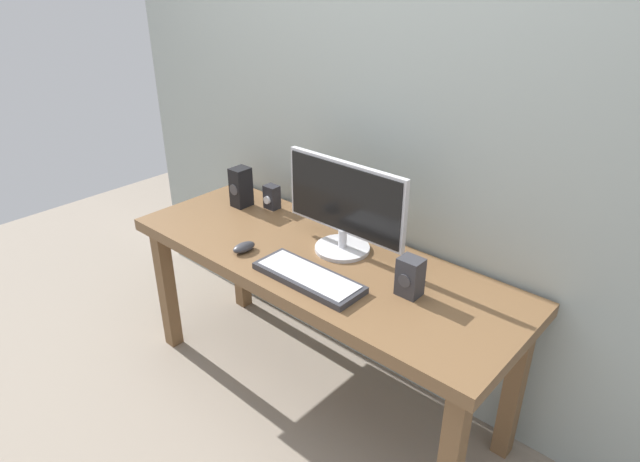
{
  "coord_description": "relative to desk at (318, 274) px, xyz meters",
  "views": [
    {
      "loc": [
        1.33,
        -1.48,
        1.85
      ],
      "look_at": [
        0.01,
        0.0,
        0.85
      ],
      "focal_mm": 30.81,
      "sensor_mm": 36.0,
      "label": 1
    }
  ],
  "objects": [
    {
      "name": "desk",
      "position": [
        0.0,
        0.0,
        0.0
      ],
      "size": [
        1.77,
        0.64,
        0.73
      ],
      "color": "brown",
      "rests_on": "ground_plane"
    },
    {
      "name": "mouse",
      "position": [
        -0.26,
        -0.18,
        0.11
      ],
      "size": [
        0.06,
        0.11,
        0.04
      ],
      "primitive_type": "ellipsoid",
      "rotation": [
        0.0,
        0.0,
        -0.06
      ],
      "color": "#333338",
      "rests_on": "desk"
    },
    {
      "name": "keyboard_primary",
      "position": [
        0.1,
        -0.17,
        0.1
      ],
      "size": [
        0.46,
        0.17,
        0.03
      ],
      "color": "#333338",
      "rests_on": "desk"
    },
    {
      "name": "monitor",
      "position": [
        0.04,
        0.12,
        0.29
      ],
      "size": [
        0.59,
        0.23,
        0.39
      ],
      "color": "silver",
      "rests_on": "desk"
    },
    {
      "name": "ground_plane",
      "position": [
        0.0,
        0.0,
        -0.64
      ],
      "size": [
        6.0,
        6.0,
        0.0
      ],
      "primitive_type": "plane",
      "color": "gray"
    },
    {
      "name": "wall_back",
      "position": [
        0.0,
        0.36,
        0.86
      ],
      "size": [
        3.2,
        0.04,
        3.0
      ],
      "primitive_type": "cube",
      "color": "#9EA8A3",
      "rests_on": "ground_plane"
    },
    {
      "name": "speaker_left",
      "position": [
        -0.62,
        0.13,
        0.19
      ],
      "size": [
        0.08,
        0.09,
        0.2
      ],
      "color": "black",
      "rests_on": "desk"
    },
    {
      "name": "audio_controller",
      "position": [
        -0.49,
        0.21,
        0.15
      ],
      "size": [
        0.07,
        0.07,
        0.12
      ],
      "color": "#232328",
      "rests_on": "desk"
    },
    {
      "name": "speaker_right",
      "position": [
        0.44,
        0.01,
        0.16
      ],
      "size": [
        0.09,
        0.08,
        0.15
      ],
      "color": "#333338",
      "rests_on": "desk"
    }
  ]
}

